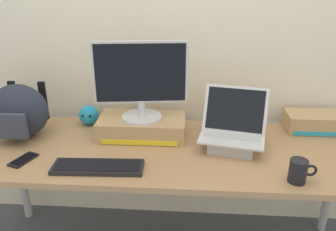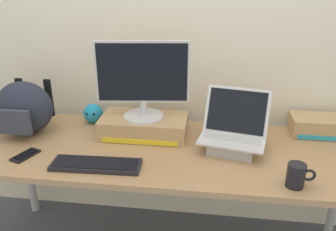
{
  "view_description": "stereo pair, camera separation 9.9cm",
  "coord_description": "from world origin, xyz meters",
  "px_view_note": "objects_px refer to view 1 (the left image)",
  "views": [
    {
      "loc": [
        0.11,
        -1.58,
        1.56
      ],
      "look_at": [
        0.0,
        0.0,
        0.9
      ],
      "focal_mm": 37.27,
      "sensor_mm": 36.0,
      "label": 1
    },
    {
      "loc": [
        0.21,
        -1.57,
        1.56
      ],
      "look_at": [
        0.0,
        0.0,
        0.9
      ],
      "focal_mm": 37.27,
      "sensor_mm": 36.0,
      "label": 2
    }
  ],
  "objects_px": {
    "open_laptop": "(232,136)",
    "external_keyboard": "(98,167)",
    "toner_box_yellow": "(142,127)",
    "toner_box_cyan": "(315,122)",
    "plush_toy": "(89,115)",
    "coffee_mug": "(299,171)",
    "desktop_monitor": "(141,80)",
    "cell_phone": "(23,160)",
    "messenger_backpack": "(19,111)"
  },
  "relations": [
    {
      "from": "toner_box_yellow",
      "to": "open_laptop",
      "type": "bearing_deg",
      "value": -12.54
    },
    {
      "from": "coffee_mug",
      "to": "cell_phone",
      "type": "distance_m",
      "value": 1.26
    },
    {
      "from": "toner_box_cyan",
      "to": "messenger_backpack",
      "type": "bearing_deg",
      "value": -173.17
    },
    {
      "from": "toner_box_cyan",
      "to": "cell_phone",
      "type": "bearing_deg",
      "value": -163.1
    },
    {
      "from": "messenger_backpack",
      "to": "coffee_mug",
      "type": "bearing_deg",
      "value": -14.73
    },
    {
      "from": "external_keyboard",
      "to": "coffee_mug",
      "type": "relative_size",
      "value": 3.53
    },
    {
      "from": "open_laptop",
      "to": "messenger_backpack",
      "type": "height_order",
      "value": "open_laptop"
    },
    {
      "from": "desktop_monitor",
      "to": "plush_toy",
      "type": "xyz_separation_m",
      "value": [
        -0.33,
        0.13,
        -0.26
      ]
    },
    {
      "from": "toner_box_yellow",
      "to": "desktop_monitor",
      "type": "distance_m",
      "value": 0.26
    },
    {
      "from": "open_laptop",
      "to": "coffee_mug",
      "type": "xyz_separation_m",
      "value": [
        0.25,
        -0.3,
        -0.01
      ]
    },
    {
      "from": "messenger_backpack",
      "to": "toner_box_cyan",
      "type": "relative_size",
      "value": 0.98
    },
    {
      "from": "plush_toy",
      "to": "toner_box_cyan",
      "type": "relative_size",
      "value": 0.35
    },
    {
      "from": "toner_box_yellow",
      "to": "external_keyboard",
      "type": "distance_m",
      "value": 0.4
    },
    {
      "from": "external_keyboard",
      "to": "coffee_mug",
      "type": "xyz_separation_m",
      "value": [
        0.88,
        -0.04,
        0.04
      ]
    },
    {
      "from": "cell_phone",
      "to": "toner_box_cyan",
      "type": "relative_size",
      "value": 0.48
    },
    {
      "from": "external_keyboard",
      "to": "toner_box_yellow",
      "type": "bearing_deg",
      "value": 64.78
    },
    {
      "from": "external_keyboard",
      "to": "plush_toy",
      "type": "distance_m",
      "value": 0.53
    },
    {
      "from": "open_laptop",
      "to": "coffee_mug",
      "type": "height_order",
      "value": "open_laptop"
    },
    {
      "from": "external_keyboard",
      "to": "toner_box_cyan",
      "type": "relative_size",
      "value": 1.31
    },
    {
      "from": "desktop_monitor",
      "to": "messenger_backpack",
      "type": "xyz_separation_m",
      "value": [
        -0.65,
        -0.05,
        -0.17
      ]
    },
    {
      "from": "open_laptop",
      "to": "toner_box_cyan",
      "type": "height_order",
      "value": "open_laptop"
    },
    {
      "from": "cell_phone",
      "to": "messenger_backpack",
      "type": "bearing_deg",
      "value": 135.27
    },
    {
      "from": "toner_box_cyan",
      "to": "toner_box_yellow",
      "type": "bearing_deg",
      "value": -171.84
    },
    {
      "from": "messenger_backpack",
      "to": "open_laptop",
      "type": "bearing_deg",
      "value": -3.1
    },
    {
      "from": "desktop_monitor",
      "to": "cell_phone",
      "type": "height_order",
      "value": "desktop_monitor"
    },
    {
      "from": "open_laptop",
      "to": "plush_toy",
      "type": "bearing_deg",
      "value": 175.31
    },
    {
      "from": "toner_box_cyan",
      "to": "desktop_monitor",
      "type": "bearing_deg",
      "value": -171.78
    },
    {
      "from": "external_keyboard",
      "to": "toner_box_cyan",
      "type": "xyz_separation_m",
      "value": [
        1.12,
        0.5,
        0.04
      ]
    },
    {
      "from": "desktop_monitor",
      "to": "messenger_backpack",
      "type": "bearing_deg",
      "value": 177.57
    },
    {
      "from": "plush_toy",
      "to": "desktop_monitor",
      "type": "bearing_deg",
      "value": -21.44
    },
    {
      "from": "plush_toy",
      "to": "toner_box_cyan",
      "type": "xyz_separation_m",
      "value": [
        1.29,
        0.01,
        -0.01
      ]
    },
    {
      "from": "messenger_backpack",
      "to": "plush_toy",
      "type": "height_order",
      "value": "messenger_backpack"
    },
    {
      "from": "open_laptop",
      "to": "external_keyboard",
      "type": "height_order",
      "value": "open_laptop"
    },
    {
      "from": "open_laptop",
      "to": "coffee_mug",
      "type": "relative_size",
      "value": 3.04
    },
    {
      "from": "external_keyboard",
      "to": "coffee_mug",
      "type": "distance_m",
      "value": 0.88
    },
    {
      "from": "desktop_monitor",
      "to": "open_laptop",
      "type": "distance_m",
      "value": 0.55
    },
    {
      "from": "cell_phone",
      "to": "toner_box_cyan",
      "type": "xyz_separation_m",
      "value": [
        1.49,
        0.45,
        0.04
      ]
    },
    {
      "from": "toner_box_yellow",
      "to": "plush_toy",
      "type": "relative_size",
      "value": 4.12
    },
    {
      "from": "messenger_backpack",
      "to": "toner_box_yellow",
      "type": "bearing_deg",
      "value": 4.33
    },
    {
      "from": "plush_toy",
      "to": "coffee_mug",
      "type": "bearing_deg",
      "value": -26.74
    },
    {
      "from": "open_laptop",
      "to": "plush_toy",
      "type": "xyz_separation_m",
      "value": [
        -0.81,
        0.24,
        -0.01
      ]
    },
    {
      "from": "coffee_mug",
      "to": "external_keyboard",
      "type": "bearing_deg",
      "value": 177.35
    },
    {
      "from": "open_laptop",
      "to": "toner_box_cyan",
      "type": "relative_size",
      "value": 1.13
    },
    {
      "from": "toner_box_yellow",
      "to": "plush_toy",
      "type": "height_order",
      "value": "plush_toy"
    },
    {
      "from": "coffee_mug",
      "to": "open_laptop",
      "type": "bearing_deg",
      "value": 130.05
    },
    {
      "from": "desktop_monitor",
      "to": "coffee_mug",
      "type": "bearing_deg",
      "value": -36.21
    },
    {
      "from": "plush_toy",
      "to": "external_keyboard",
      "type": "bearing_deg",
      "value": -70.17
    },
    {
      "from": "messenger_backpack",
      "to": "toner_box_cyan",
      "type": "distance_m",
      "value": 1.63
    },
    {
      "from": "toner_box_yellow",
      "to": "toner_box_cyan",
      "type": "distance_m",
      "value": 0.97
    },
    {
      "from": "desktop_monitor",
      "to": "coffee_mug",
      "type": "xyz_separation_m",
      "value": [
        0.73,
        -0.4,
        -0.26
      ]
    }
  ]
}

